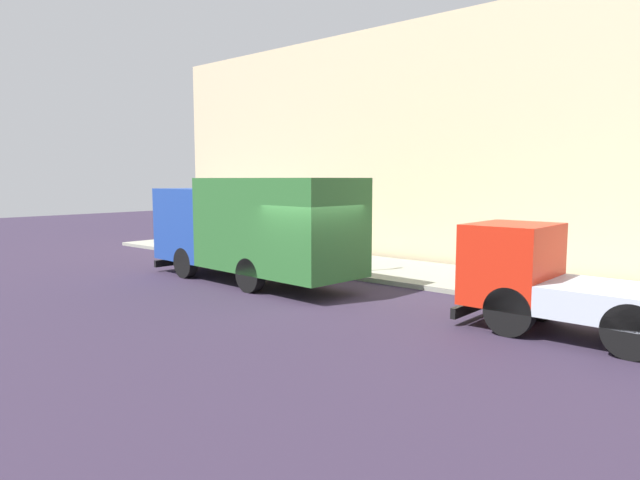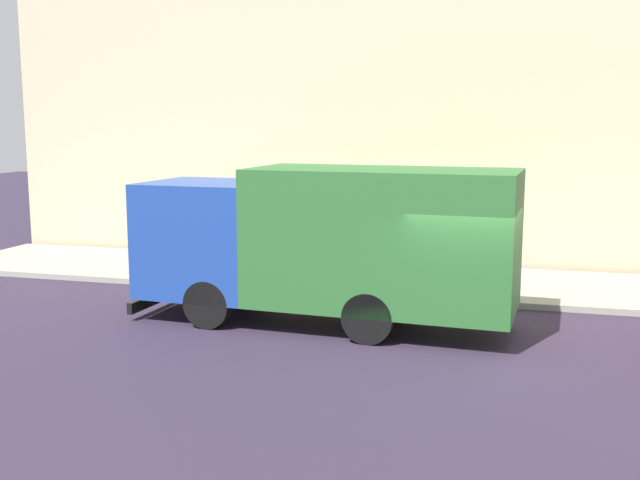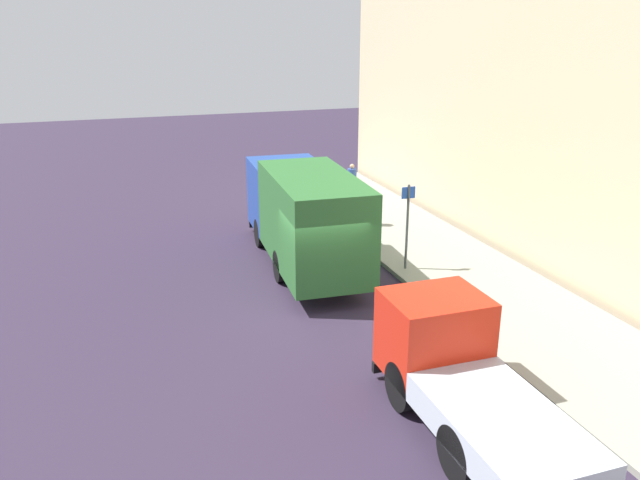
# 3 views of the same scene
# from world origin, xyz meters

# --- Properties ---
(ground) EXTENTS (80.00, 80.00, 0.00)m
(ground) POSITION_xyz_m (0.00, 0.00, 0.00)
(ground) COLOR #30253A
(sidewalk) EXTENTS (4.13, 30.00, 0.14)m
(sidewalk) POSITION_xyz_m (5.07, 0.00, 0.07)
(sidewalk) COLOR #9A9B8B
(sidewalk) RESTS_ON ground
(building_facade) EXTENTS (0.50, 30.00, 9.03)m
(building_facade) POSITION_xyz_m (7.63, 0.00, 4.52)
(building_facade) COLOR beige
(building_facade) RESTS_ON ground
(large_utility_truck) EXTENTS (2.79, 7.90, 3.22)m
(large_utility_truck) POSITION_xyz_m (0.65, 3.03, 1.77)
(large_utility_truck) COLOR #1F439A
(large_utility_truck) RESTS_ON ground
(small_flatbed_truck) EXTENTS (2.02, 5.25, 2.23)m
(small_flatbed_truck) POSITION_xyz_m (0.91, -6.11, 1.06)
(small_flatbed_truck) COLOR red
(small_flatbed_truck) RESTS_ON ground
(pedestrian_walking) EXTENTS (0.37, 0.37, 1.69)m
(pedestrian_walking) POSITION_xyz_m (3.85, 6.04, 1.03)
(pedestrian_walking) COLOR #43354B
(pedestrian_walking) RESTS_ON sidewalk
(pedestrian_standing) EXTENTS (0.40, 0.40, 1.75)m
(pedestrian_standing) POSITION_xyz_m (4.58, 8.80, 1.07)
(pedestrian_standing) COLOR brown
(pedestrian_standing) RESTS_ON sidewalk
(traffic_cone_orange) EXTENTS (0.47, 0.47, 0.66)m
(traffic_cone_orange) POSITION_xyz_m (3.35, 6.89, 0.48)
(traffic_cone_orange) COLOR orange
(traffic_cone_orange) RESTS_ON sidewalk
(street_sign_post) EXTENTS (0.44, 0.08, 2.70)m
(street_sign_post) POSITION_xyz_m (3.45, 1.36, 1.73)
(street_sign_post) COLOR #4C5156
(street_sign_post) RESTS_ON sidewalk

